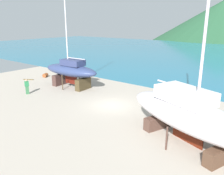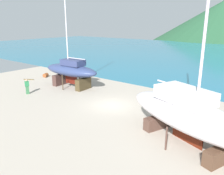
{
  "view_description": "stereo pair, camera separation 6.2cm",
  "coord_description": "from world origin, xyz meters",
  "px_view_note": "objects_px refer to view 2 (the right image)",
  "views": [
    {
      "loc": [
        13.27,
        -16.77,
        7.97
      ],
      "look_at": [
        0.17,
        -0.2,
        1.91
      ],
      "focal_mm": 36.8,
      "sensor_mm": 36.0,
      "label": 1
    },
    {
      "loc": [
        13.32,
        -16.73,
        7.97
      ],
      "look_at": [
        0.17,
        -0.2,
        1.91
      ],
      "focal_mm": 36.8,
      "sensor_mm": 36.0,
      "label": 2
    }
  ],
  "objects_px": {
    "worker": "(27,86)",
    "sailboat_far_slipway": "(189,114)",
    "barrel_ochre": "(46,75)",
    "sailboat_mid_port": "(71,70)"
  },
  "relations": [
    {
      "from": "worker",
      "to": "sailboat_far_slipway",
      "type": "bearing_deg",
      "value": -158.82
    },
    {
      "from": "worker",
      "to": "barrel_ochre",
      "type": "height_order",
      "value": "worker"
    },
    {
      "from": "sailboat_far_slipway",
      "to": "worker",
      "type": "bearing_deg",
      "value": -157.25
    },
    {
      "from": "sailboat_mid_port",
      "to": "barrel_ochre",
      "type": "xyz_separation_m",
      "value": [
        -7.13,
        1.22,
        -1.85
      ]
    },
    {
      "from": "sailboat_mid_port",
      "to": "sailboat_far_slipway",
      "type": "relative_size",
      "value": 0.86
    },
    {
      "from": "sailboat_far_slipway",
      "to": "worker",
      "type": "distance_m",
      "value": 18.41
    },
    {
      "from": "sailboat_mid_port",
      "to": "sailboat_far_slipway",
      "type": "bearing_deg",
      "value": 161.3
    },
    {
      "from": "sailboat_mid_port",
      "to": "barrel_ochre",
      "type": "bearing_deg",
      "value": -13.38
    },
    {
      "from": "sailboat_mid_port",
      "to": "worker",
      "type": "distance_m",
      "value": 5.57
    },
    {
      "from": "sailboat_mid_port",
      "to": "worker",
      "type": "relative_size",
      "value": 8.47
    }
  ]
}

